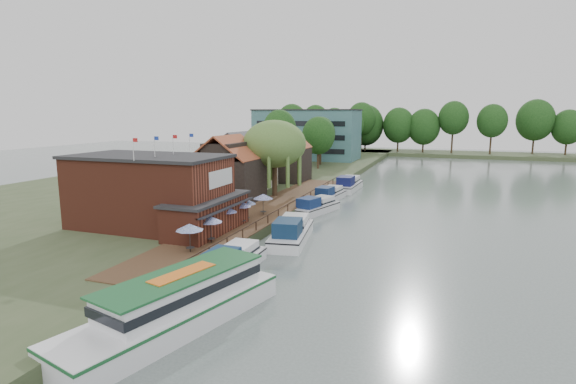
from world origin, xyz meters
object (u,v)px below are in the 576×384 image
(willow, at_px, (275,158))
(swan, at_px, (233,290))
(umbrella_5, at_px, (263,204))
(cruiser_4, at_px, (348,183))
(umbrella_2, at_px, (227,219))
(hotel_block, at_px, (307,134))
(umbrella_4, at_px, (246,210))
(pub, at_px, (166,192))
(cottage_b, at_px, (241,160))
(umbrella_3, at_px, (242,213))
(cruiser_0, at_px, (232,258))
(umbrella_1, at_px, (211,229))
(tour_boat, at_px, (174,302))
(cottage_c, at_px, (286,156))
(umbrella_0, at_px, (190,238))
(cruiser_2, at_px, (316,204))
(cottage_a, at_px, (228,168))
(cruiser_3, at_px, (329,193))
(cruiser_1, at_px, (291,228))

(willow, xyz_separation_m, swan, (8.90, -30.25, -5.99))
(umbrella_5, xyz_separation_m, cruiser_4, (4.07, 25.50, -1.03))
(swan, bearing_deg, umbrella_2, 119.15)
(hotel_block, relative_size, umbrella_4, 10.69)
(pub, bearing_deg, cottage_b, 99.09)
(pub, distance_m, cottage_b, 25.33)
(umbrella_4, height_order, umbrella_5, same)
(umbrella_3, bearing_deg, cottage_b, 115.98)
(willow, relative_size, swan, 23.69)
(pub, relative_size, cruiser_0, 2.14)
(umbrella_1, distance_m, umbrella_5, 11.63)
(umbrella_5, relative_size, tour_boat, 0.16)
(cottage_c, bearing_deg, umbrella_0, -80.85)
(umbrella_2, distance_m, cruiser_4, 33.34)
(umbrella_4, relative_size, tour_boat, 0.16)
(umbrella_4, bearing_deg, hotel_block, 102.18)
(umbrella_4, relative_size, cruiser_2, 0.26)
(cottage_b, bearing_deg, cottage_a, -73.30)
(cottage_b, distance_m, cruiser_4, 17.72)
(willow, bearing_deg, cottage_a, -131.99)
(tour_boat, bearing_deg, umbrella_4, 119.03)
(cottage_a, distance_m, tour_boat, 33.72)
(cottage_a, height_order, umbrella_5, cottage_a)
(cottage_b, bearing_deg, cruiser_3, -1.23)
(hotel_block, distance_m, umbrella_4, 67.60)
(umbrella_0, relative_size, umbrella_1, 1.00)
(hotel_block, bearing_deg, umbrella_1, -78.77)
(cruiser_3, relative_size, swan, 20.61)
(cottage_a, relative_size, willow, 0.82)
(cottage_a, bearing_deg, willow, 48.01)
(cottage_a, bearing_deg, cruiser_1, -42.53)
(hotel_block, height_order, cottage_c, hotel_block)
(cottage_a, height_order, cruiser_4, cottage_a)
(cottage_a, xyz_separation_m, umbrella_3, (7.37, -11.29, -2.96))
(umbrella_3, relative_size, cruiser_2, 0.26)
(pub, distance_m, cruiser_2, 19.62)
(hotel_block, distance_m, cruiser_3, 50.06)
(cottage_c, distance_m, umbrella_1, 37.96)
(pub, height_order, cottage_b, cottage_b)
(umbrella_3, distance_m, swan, 15.34)
(cruiser_2, bearing_deg, umbrella_5, -100.97)
(umbrella_1, bearing_deg, willow, 97.94)
(cottage_b, distance_m, cruiser_0, 34.90)
(umbrella_1, height_order, cruiser_3, umbrella_1)
(cottage_b, bearing_deg, umbrella_0, -71.45)
(umbrella_3, relative_size, cruiser_0, 0.25)
(willow, height_order, umbrella_3, willow)
(pub, distance_m, cruiser_3, 26.89)
(hotel_block, distance_m, cottage_b, 46.21)
(cruiser_0, bearing_deg, cruiser_4, 88.65)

